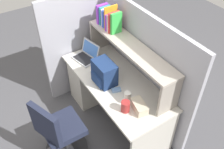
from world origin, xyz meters
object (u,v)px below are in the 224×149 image
Objects in this scene: backpack at (104,73)px; office_chair at (60,133)px; tissue_box at (139,106)px; computer_mouse at (116,90)px; laptop at (87,55)px; paper_cup at (127,96)px; snack_canister at (125,106)px.

office_chair is (0.16, -0.71, -0.47)m from backpack.
tissue_box is 0.24× the size of office_chair.
computer_mouse is 0.11× the size of office_chair.
office_chair is (-0.05, -0.74, -0.35)m from computer_mouse.
computer_mouse is (0.21, 0.04, -0.12)m from backpack.
tissue_box is at bearing 2.14° from laptop.
tissue_box is (0.20, 0.02, 0.00)m from paper_cup.
laptop is 0.53m from backpack.
paper_cup is 0.10× the size of office_chair.
office_chair reaches higher than paper_cup.
snack_canister is at bearing -5.17° from backpack.
laptop is 1.09m from office_chair.
office_chair is (-0.42, -0.79, -0.39)m from tissue_box.
tissue_box is 1.65× the size of snack_canister.
laptop is 1.04m from snack_canister.
laptop is 2.68× the size of snack_canister.
snack_canister reaches higher than paper_cup.
backpack reaches higher than snack_canister.
backpack is at bearing -160.73° from tissue_box.
snack_canister is (0.51, -0.05, -0.07)m from backpack.
backpack is 0.32× the size of office_chair.
backpack is 0.59m from tissue_box.
snack_canister is at bearing -5.01° from laptop.
snack_canister is (1.03, -0.09, 0.02)m from laptop.
backpack is at bearing -4.84° from laptop.
backpack is (0.52, -0.04, 0.09)m from laptop.
laptop is at bearing -166.95° from tissue_box.
paper_cup is (0.17, 0.04, 0.03)m from computer_mouse.
computer_mouse is 0.18m from paper_cup.
computer_mouse is 0.78× the size of snack_canister.
laptop is 0.38× the size of office_chair.
paper_cup is at bearing 10.34° from backpack.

